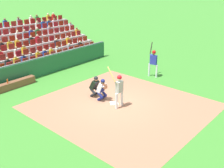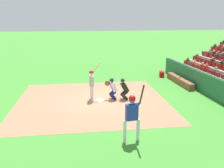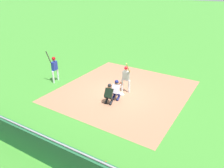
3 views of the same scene
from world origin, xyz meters
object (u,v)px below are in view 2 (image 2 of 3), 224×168
at_px(dugout_bench, 180,81).
at_px(on_deck_batter, 132,113).
at_px(equipment_duffel_bag, 162,74).
at_px(home_plate_umpire, 124,88).
at_px(batter_at_plate, 92,82).
at_px(catcher_crouching, 112,87).
at_px(home_plate_marker, 100,100).
at_px(water_bottle_on_bench, 180,76).

bearing_deg(dugout_bench, on_deck_batter, 144.56).
height_order(equipment_duffel_bag, on_deck_batter, on_deck_batter).
relative_size(home_plate_umpire, dugout_bench, 0.34).
bearing_deg(batter_at_plate, catcher_crouching, -91.49).
relative_size(home_plate_umpire, on_deck_batter, 0.55).
distance_m(home_plate_umpire, on_deck_batter, 5.02).
xyz_separation_m(home_plate_marker, batter_at_plate, (0.17, 0.47, 1.09)).
height_order(dugout_bench, on_deck_batter, on_deck_batter).
relative_size(water_bottle_on_bench, equipment_duffel_bag, 0.36).
height_order(home_plate_marker, equipment_duffel_bag, equipment_duffel_bag).
xyz_separation_m(home_plate_umpire, water_bottle_on_bench, (2.67, -4.65, -0.11)).
xyz_separation_m(home_plate_marker, on_deck_batter, (-4.92, -0.63, 1.15)).
bearing_deg(catcher_crouching, batter_at_plate, 88.51).
xyz_separation_m(batter_at_plate, catcher_crouching, (-0.03, -1.19, -0.39)).
bearing_deg(home_plate_marker, catcher_crouching, -79.23).
height_order(home_plate_marker, water_bottle_on_bench, water_bottle_on_bench).
height_order(home_plate_marker, home_plate_umpire, home_plate_umpire).
height_order(batter_at_plate, home_plate_umpire, batter_at_plate).
distance_m(home_plate_marker, home_plate_umpire, 1.54).
bearing_deg(equipment_duffel_bag, catcher_crouching, 152.69).
relative_size(home_plate_marker, on_deck_batter, 0.19).
distance_m(home_plate_marker, catcher_crouching, 1.02).
distance_m(home_plate_umpire, equipment_duffel_bag, 6.58).
distance_m(equipment_duffel_bag, on_deck_batter, 11.17).
distance_m(water_bottle_on_bench, equipment_duffel_bag, 2.42).
bearing_deg(water_bottle_on_bench, equipment_duffel_bag, 10.38).
bearing_deg(batter_at_plate, on_deck_batter, -167.82).
bearing_deg(batter_at_plate, home_plate_umpire, -94.75).
xyz_separation_m(home_plate_marker, dugout_bench, (2.74, -6.08, 0.20)).
xyz_separation_m(batter_at_plate, on_deck_batter, (-5.09, -1.10, 0.06)).
relative_size(water_bottle_on_bench, on_deck_batter, 0.12).
xyz_separation_m(catcher_crouching, dugout_bench, (2.60, -5.36, -0.50)).
xyz_separation_m(catcher_crouching, home_plate_umpire, (-0.12, -0.66, -0.03)).
relative_size(home_plate_marker, batter_at_plate, 0.20).
xyz_separation_m(catcher_crouching, on_deck_batter, (-5.06, 0.09, 0.45)).
height_order(home_plate_umpire, dugout_bench, home_plate_umpire).
bearing_deg(water_bottle_on_bench, batter_at_plate, 111.16).
distance_m(home_plate_umpire, dugout_bench, 5.45).
height_order(home_plate_marker, batter_at_plate, batter_at_plate).
distance_m(home_plate_marker, on_deck_batter, 5.09).
distance_m(home_plate_marker, equipment_duffel_bag, 7.54).
height_order(home_plate_umpire, water_bottle_on_bench, home_plate_umpire).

